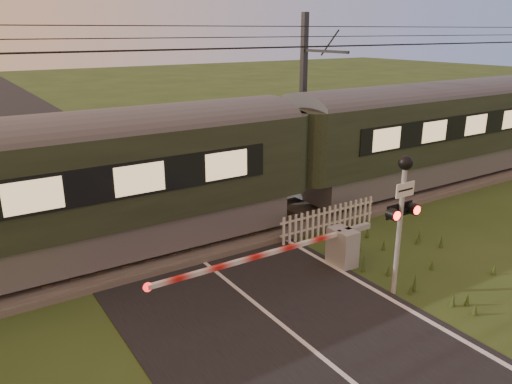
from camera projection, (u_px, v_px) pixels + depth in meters
ground at (320, 357)px, 9.61m from camera, size 160.00×160.00×0.00m
road at (328, 362)px, 9.43m from camera, size 6.00×140.00×0.03m
track_bed at (178, 240)px, 14.78m from camera, size 140.00×3.40×0.39m
overhead_wires at (168, 41)px, 13.03m from camera, size 120.00×0.62×0.62m
train at (287, 154)px, 16.17m from camera, size 40.30×2.78×3.75m
boom_gate at (334, 248)px, 13.05m from camera, size 6.43×0.78×1.03m
crossing_signal at (402, 201)px, 11.21m from camera, size 0.86×0.35×3.39m
picket_fence at (329, 220)px, 15.32m from camera, size 3.67×0.07×0.88m
catenary_mast at (304, 101)px, 18.79m from camera, size 0.21×2.45×6.61m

